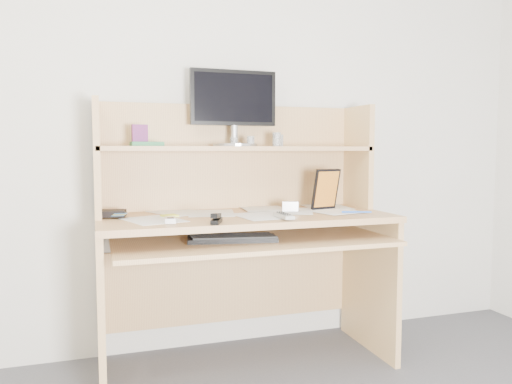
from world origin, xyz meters
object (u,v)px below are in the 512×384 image
object	(u,v)px
desk	(242,224)
keyboard	(232,238)
monitor	(234,106)
game_case	(326,189)
tv_remote	(283,216)

from	to	relation	value
desk	keyboard	bearing A→B (deg)	-116.76
desk	monitor	distance (m)	0.60
game_case	keyboard	bearing A→B (deg)	-176.59
keyboard	game_case	bearing A→B (deg)	27.38
keyboard	game_case	distance (m)	0.61
desk	game_case	distance (m)	0.47
keyboard	game_case	xyz separation A→B (m)	(0.55, 0.17, 0.20)
keyboard	desk	bearing A→B (deg)	73.64
tv_remote	monitor	bearing A→B (deg)	106.79
keyboard	tv_remote	size ratio (longest dim) A/B	2.66
tv_remote	game_case	size ratio (longest dim) A/B	0.76
keyboard	game_case	world-z (taller)	game_case
desk	monitor	world-z (taller)	monitor
tv_remote	monitor	size ratio (longest dim) A/B	0.35
desk	monitor	bearing A→B (deg)	94.47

